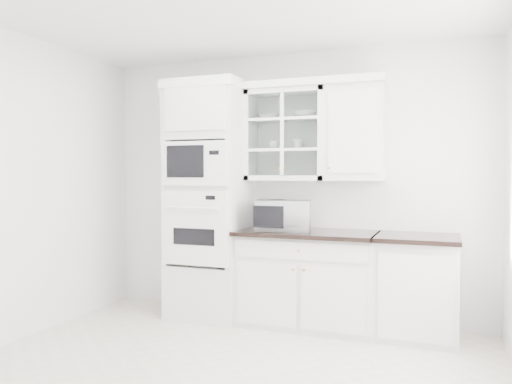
% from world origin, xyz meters
% --- Properties ---
extents(ground, '(4.00, 3.50, 0.01)m').
position_xyz_m(ground, '(0.00, 0.00, 0.01)').
color(ground, beige).
rests_on(ground, ground).
extents(room_shell, '(4.00, 3.50, 2.70)m').
position_xyz_m(room_shell, '(0.00, 0.43, 1.78)').
color(room_shell, white).
rests_on(room_shell, ground).
extents(oven_column, '(0.76, 0.68, 2.40)m').
position_xyz_m(oven_column, '(-0.75, 1.42, 1.20)').
color(oven_column, silver).
rests_on(oven_column, ground).
extents(base_cabinet_run, '(1.32, 0.67, 0.92)m').
position_xyz_m(base_cabinet_run, '(0.28, 1.45, 0.46)').
color(base_cabinet_run, silver).
rests_on(base_cabinet_run, ground).
extents(extra_base_cabinet, '(0.72, 0.67, 0.92)m').
position_xyz_m(extra_base_cabinet, '(1.28, 1.45, 0.46)').
color(extra_base_cabinet, silver).
rests_on(extra_base_cabinet, ground).
extents(upper_cabinet_glass, '(0.80, 0.33, 0.90)m').
position_xyz_m(upper_cabinet_glass, '(0.03, 1.58, 1.85)').
color(upper_cabinet_glass, silver).
rests_on(upper_cabinet_glass, room_shell).
extents(upper_cabinet_solid, '(0.55, 0.33, 0.90)m').
position_xyz_m(upper_cabinet_solid, '(0.71, 1.58, 1.85)').
color(upper_cabinet_solid, silver).
rests_on(upper_cabinet_solid, room_shell).
extents(crown_molding, '(2.14, 0.38, 0.07)m').
position_xyz_m(crown_molding, '(-0.07, 1.56, 2.33)').
color(crown_molding, silver).
rests_on(crown_molding, room_shell).
extents(countertop_microwave, '(0.58, 0.52, 0.30)m').
position_xyz_m(countertop_microwave, '(0.05, 1.40, 1.07)').
color(countertop_microwave, white).
rests_on(countertop_microwave, base_cabinet_run).
extents(bowl_a, '(0.28, 0.28, 0.06)m').
position_xyz_m(bowl_a, '(-0.18, 1.60, 2.04)').
color(bowl_a, white).
rests_on(bowl_a, upper_cabinet_glass).
extents(bowl_b, '(0.27, 0.27, 0.07)m').
position_xyz_m(bowl_b, '(0.21, 1.60, 2.04)').
color(bowl_b, white).
rests_on(bowl_b, upper_cabinet_glass).
extents(cup_a, '(0.12, 0.12, 0.09)m').
position_xyz_m(cup_a, '(-0.10, 1.57, 1.75)').
color(cup_a, white).
rests_on(cup_a, upper_cabinet_glass).
extents(cup_b, '(0.13, 0.13, 0.10)m').
position_xyz_m(cup_b, '(0.14, 1.59, 1.76)').
color(cup_b, white).
rests_on(cup_b, upper_cabinet_glass).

